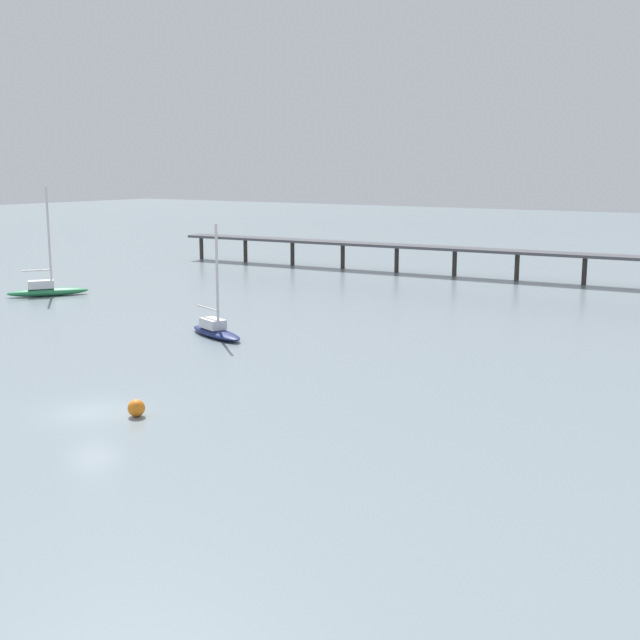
% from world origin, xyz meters
% --- Properties ---
extents(ground_plane, '(400.00, 400.00, 0.00)m').
position_xyz_m(ground_plane, '(0.00, 0.00, 0.00)').
color(ground_plane, gray).
extents(pier, '(85.81, 9.34, 7.30)m').
position_xyz_m(pier, '(12.04, 58.61, 3.58)').
color(pier, '#4C4C51').
rests_on(pier, ground_plane).
extents(sailboat_green, '(5.49, 6.93, 10.08)m').
position_xyz_m(sailboat_green, '(-32.59, 22.91, 0.69)').
color(sailboat_green, '#287F4C').
rests_on(sailboat_green, ground_plane).
extents(sailboat_navy, '(6.40, 3.77, 8.01)m').
position_xyz_m(sailboat_navy, '(-7.13, 17.46, 0.57)').
color(sailboat_navy, navy).
rests_on(sailboat_navy, ground_plane).
extents(mooring_buoy_far, '(0.84, 0.84, 0.84)m').
position_xyz_m(mooring_buoy_far, '(2.37, 0.72, 0.42)').
color(mooring_buoy_far, orange).
rests_on(mooring_buoy_far, ground_plane).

